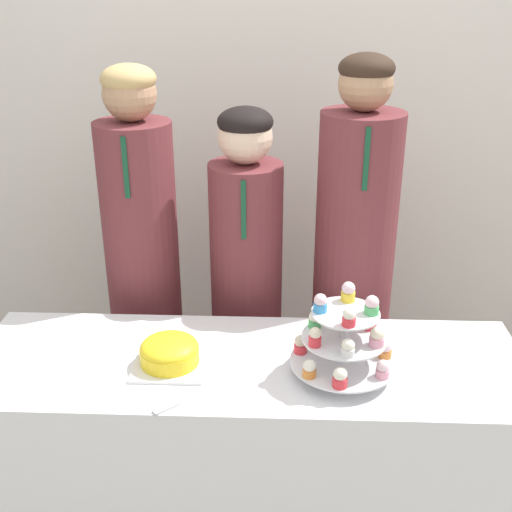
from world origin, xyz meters
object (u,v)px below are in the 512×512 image
at_px(student_0, 144,276).
at_px(student_2, 353,277).
at_px(cupcake_stand, 345,338).
at_px(student_1, 246,292).
at_px(round_cake, 170,352).
at_px(cake_knife, 181,402).

distance_m(student_0, student_2, 0.83).
relative_size(cupcake_stand, student_2, 0.20).
bearing_deg(student_2, student_1, -180.00).
height_order(round_cake, cupcake_stand, cupcake_stand).
height_order(cupcake_stand, student_1, student_1).
height_order(cake_knife, cupcake_stand, cupcake_stand).
distance_m(cake_knife, student_2, 0.95).
relative_size(cake_knife, student_1, 0.15).
xyz_separation_m(round_cake, student_0, (-0.20, 0.57, -0.01)).
xyz_separation_m(cupcake_stand, student_1, (-0.33, 0.59, -0.15)).
height_order(student_1, student_2, student_2).
bearing_deg(cake_knife, round_cake, 67.23).
relative_size(cupcake_stand, student_0, 0.21).
bearing_deg(round_cake, student_1, 69.37).
height_order(student_0, student_1, student_0).
xyz_separation_m(cake_knife, student_1, (0.15, 0.76, -0.03)).
bearing_deg(round_cake, student_2, 41.84).
bearing_deg(round_cake, student_0, 109.15).
relative_size(round_cake, student_2, 0.14).
xyz_separation_m(cupcake_stand, student_2, (0.09, 0.59, -0.08)).
bearing_deg(student_2, round_cake, -138.16).
bearing_deg(cake_knife, student_0, 68.40).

